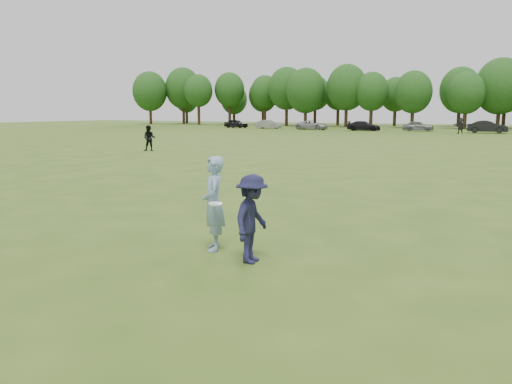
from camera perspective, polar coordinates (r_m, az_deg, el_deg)
ground at (r=10.59m, az=-3.27°, el=-5.89°), size 200.00×200.00×0.00m
thrower at (r=9.95m, az=-4.87°, el=-1.32°), size 0.76×0.82×1.89m
defender at (r=9.10m, az=-0.46°, el=-3.08°), size 0.68×1.10×1.64m
player_far_a at (r=35.26m, az=-12.10°, el=6.04°), size 1.06×0.96×1.76m
player_far_d at (r=64.22m, az=22.32°, el=7.01°), size 1.86×0.95×1.92m
car_a at (r=80.69m, az=-2.29°, el=7.83°), size 4.17×2.11×1.36m
car_b at (r=76.76m, az=1.40°, el=7.74°), size 4.01×1.47×1.31m
car_c at (r=73.15m, az=6.42°, el=7.61°), size 4.92×2.55×1.32m
car_d at (r=70.51m, az=12.21°, el=7.39°), size 4.64×2.14×1.31m
car_e at (r=70.99m, az=18.04°, el=7.18°), size 4.22×2.12×1.38m
car_f at (r=67.78m, az=24.94°, el=6.76°), size 4.75×1.93×1.53m
disc_in_play at (r=9.56m, az=-4.66°, el=-1.35°), size 0.32×0.32×0.06m
treeline at (r=85.79m, az=26.18°, el=10.71°), size 130.35×18.39×11.74m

